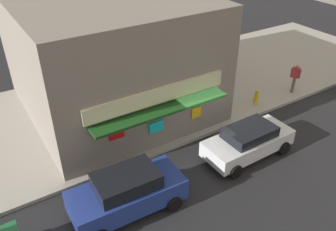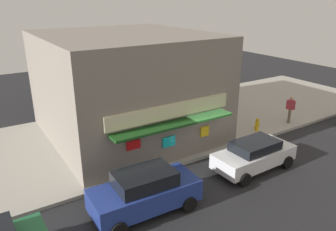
# 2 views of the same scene
# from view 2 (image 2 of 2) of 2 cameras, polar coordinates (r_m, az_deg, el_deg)

# --- Properties ---
(ground_plane) EXTENTS (55.17, 55.17, 0.00)m
(ground_plane) POSITION_cam_2_polar(r_m,az_deg,el_deg) (17.92, 7.08, -7.25)
(ground_plane) COLOR #232326
(sidewalk) EXTENTS (36.78, 10.13, 0.18)m
(sidewalk) POSITION_cam_2_polar(r_m,az_deg,el_deg) (21.63, -1.45, -1.87)
(sidewalk) COLOR #A39E93
(sidewalk) RESTS_ON ground_plane
(corner_building) EXTENTS (9.09, 10.58, 6.03)m
(corner_building) POSITION_cam_2_polar(r_m,az_deg,el_deg) (19.79, -7.30, 5.33)
(corner_building) COLOR gray
(corner_building) RESTS_ON sidewalk
(traffic_light) EXTENTS (0.32, 0.58, 4.94)m
(traffic_light) POSITION_cam_2_polar(r_m,az_deg,el_deg) (18.19, 8.39, 4.47)
(traffic_light) COLOR black
(traffic_light) RESTS_ON sidewalk
(fire_hydrant) EXTENTS (0.48, 0.24, 0.84)m
(fire_hydrant) POSITION_cam_2_polar(r_m,az_deg,el_deg) (21.30, 15.24, -1.53)
(fire_hydrant) COLOR gold
(fire_hydrant) RESTS_ON sidewalk
(trash_can) EXTENTS (0.55, 0.55, 0.84)m
(trash_can) POSITION_cam_2_polar(r_m,az_deg,el_deg) (17.91, -4.31, -5.02)
(trash_can) COLOR #2D2D2D
(trash_can) RESTS_ON sidewalk
(pedestrian) EXTENTS (0.52, 0.54, 1.81)m
(pedestrian) POSITION_cam_2_polar(r_m,az_deg,el_deg) (23.20, 20.52, 1.23)
(pedestrian) COLOR brown
(pedestrian) RESTS_ON sidewalk
(potted_plant_by_doorway) EXTENTS (0.52, 0.52, 0.93)m
(potted_plant_by_doorway) POSITION_cam_2_polar(r_m,az_deg,el_deg) (17.38, -15.18, -6.15)
(potted_plant_by_doorway) COLOR brown
(potted_plant_by_doorway) RESTS_ON sidewalk
(potted_plant_by_window) EXTENTS (0.78, 0.78, 1.03)m
(potted_plant_by_window) POSITION_cam_2_polar(r_m,az_deg,el_deg) (18.04, 0.66, -4.18)
(potted_plant_by_window) COLOR brown
(potted_plant_by_window) RESTS_ON sidewalk
(parked_car_blue) EXTENTS (4.40, 2.18, 1.78)m
(parked_car_blue) POSITION_cam_2_polar(r_m,az_deg,el_deg) (13.34, -4.04, -13.06)
(parked_car_blue) COLOR navy
(parked_car_blue) RESTS_ON ground_plane
(parked_car_white) EXTENTS (4.34, 2.02, 1.52)m
(parked_car_white) POSITION_cam_2_polar(r_m,az_deg,el_deg) (16.88, 14.77, -6.58)
(parked_car_white) COLOR silver
(parked_car_white) RESTS_ON ground_plane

